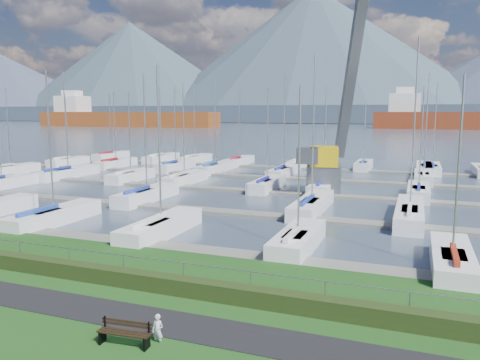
% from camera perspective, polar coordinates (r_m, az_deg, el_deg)
% --- Properties ---
extents(path, '(160.00, 2.00, 0.04)m').
position_cam_1_polar(path, '(19.22, -16.66, -15.04)').
color(path, black).
rests_on(path, grass).
extents(water, '(800.00, 540.00, 0.20)m').
position_cam_1_polar(water, '(277.22, 18.62, 6.25)').
color(water, '#3F4C5D').
extents(hedge, '(80.00, 0.70, 0.70)m').
position_cam_1_polar(hedge, '(21.06, -12.32, -11.78)').
color(hedge, '#243312').
rests_on(hedge, grass).
extents(fence, '(80.00, 0.04, 0.04)m').
position_cam_1_polar(fence, '(21.10, -11.80, -9.28)').
color(fence, gray).
rests_on(fence, grass).
extents(foothill, '(900.00, 80.00, 12.00)m').
position_cam_1_polar(foothill, '(347.06, 19.15, 7.61)').
color(foothill, '#3D495A').
rests_on(foothill, water).
extents(mountains, '(1190.00, 360.00, 115.00)m').
position_cam_1_polar(mountains, '(423.34, 20.76, 13.09)').
color(mountains, '#41495F').
rests_on(mountains, water).
extents(docks, '(90.00, 41.60, 0.25)m').
position_cam_1_polar(docks, '(44.94, 6.35, -1.65)').
color(docks, slate).
rests_on(docks, water).
extents(bench_right, '(1.83, 0.58, 0.85)m').
position_cam_1_polar(bench_right, '(16.36, -13.86, -17.65)').
color(bench_right, black).
rests_on(bench_right, grass).
extents(person, '(0.42, 0.29, 1.10)m').
position_cam_1_polar(person, '(16.29, -10.02, -17.14)').
color(person, silver).
rests_on(person, grass).
extents(crane, '(6.65, 13.19, 22.35)m').
position_cam_1_polar(crane, '(46.59, 11.11, 5.47)').
color(crane, slate).
rests_on(crane, water).
extents(cargo_ship_west, '(98.15, 24.52, 21.50)m').
position_cam_1_polar(cargo_ship_west, '(258.52, -14.32, 7.18)').
color(cargo_ship_west, brown).
rests_on(cargo_ship_west, water).
extents(cargo_ship_mid, '(90.85, 21.45, 21.50)m').
position_cam_1_polar(cargo_ship_mid, '(237.96, 25.93, 6.55)').
color(cargo_ship_mid, maroon).
rests_on(cargo_ship_mid, water).
extents(sailboat_fleet, '(75.40, 49.48, 13.62)m').
position_cam_1_polar(sailboat_fleet, '(47.80, 5.69, 5.73)').
color(sailboat_fleet, navy).
rests_on(sailboat_fleet, water).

